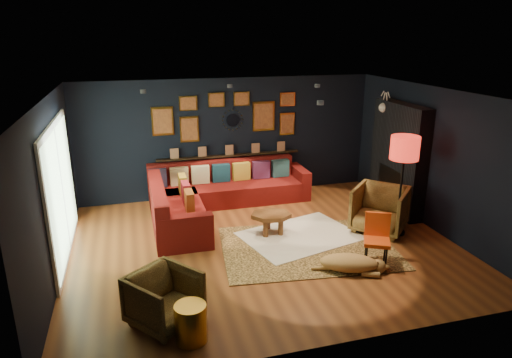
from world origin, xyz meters
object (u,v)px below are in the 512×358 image
object	(u,v)px
armchair_right	(380,207)
sectional	(210,196)
orange_chair	(377,235)
gold_stool	(191,323)
dog	(349,260)
pouf	(198,226)
coffee_table	(271,217)
armchair_left	(164,297)
floor_lamp	(404,152)

from	to	relation	value
armchair_right	sectional	bearing A→B (deg)	-167.68
sectional	orange_chair	distance (m)	3.61
gold_stool	dog	size ratio (longest dim) A/B	0.40
pouf	coffee_table	bearing A→B (deg)	-10.41
sectional	orange_chair	world-z (taller)	sectional
armchair_left	armchair_right	xyz separation A→B (m)	(4.05, 1.81, 0.08)
dog	gold_stool	bearing A→B (deg)	-136.21
pouf	floor_lamp	xyz separation A→B (m)	(3.54, -0.82, 1.34)
pouf	floor_lamp	distance (m)	3.87
pouf	orange_chair	size ratio (longest dim) A/B	0.65
armchair_left	orange_chair	bearing A→B (deg)	-26.47
armchair_left	orange_chair	distance (m)	3.43
pouf	gold_stool	size ratio (longest dim) A/B	1.13
sectional	coffee_table	distance (m)	1.65
coffee_table	gold_stool	size ratio (longest dim) A/B	1.77
gold_stool	floor_lamp	distance (m)	4.73
gold_stool	orange_chair	world-z (taller)	orange_chair
pouf	gold_stool	bearing A→B (deg)	-100.35
orange_chair	floor_lamp	distance (m)	1.70
sectional	gold_stool	bearing A→B (deg)	-103.21
armchair_left	floor_lamp	distance (m)	4.76
coffee_table	gold_stool	distance (m)	3.20
armchair_right	orange_chair	xyz separation A→B (m)	(-0.70, -1.11, 0.03)
pouf	floor_lamp	world-z (taller)	floor_lamp
pouf	floor_lamp	bearing A→B (deg)	-13.06
sectional	armchair_right	world-z (taller)	armchair_right
sectional	coffee_table	world-z (taller)	sectional
orange_chair	dog	world-z (taller)	orange_chair
sectional	floor_lamp	world-z (taller)	floor_lamp
pouf	armchair_right	size ratio (longest dim) A/B	0.58
armchair_left	gold_stool	world-z (taller)	armchair_left
sectional	orange_chair	xyz separation A→B (m)	(2.15, -2.90, 0.17)
armchair_right	gold_stool	bearing A→B (deg)	-104.94
armchair_right	orange_chair	bearing A→B (deg)	-77.53
coffee_table	dog	size ratio (longest dim) A/B	0.70
gold_stool	floor_lamp	size ratio (longest dim) A/B	0.26
pouf	orange_chair	xyz separation A→B (m)	(2.57, -1.74, 0.29)
sectional	orange_chair	bearing A→B (deg)	-53.51
coffee_table	armchair_right	distance (m)	2.01
armchair_right	floor_lamp	world-z (taller)	floor_lamp
armchair_right	dog	xyz separation A→B (m)	(-1.23, -1.25, -0.26)
pouf	dog	distance (m)	2.78
sectional	dog	world-z (taller)	sectional
coffee_table	orange_chair	distance (m)	1.98
armchair_left	pouf	bearing A→B (deg)	33.80
coffee_table	orange_chair	world-z (taller)	orange_chair
pouf	dog	world-z (taller)	dog
pouf	orange_chair	world-z (taller)	orange_chair
armchair_left	dog	bearing A→B (deg)	-27.12
sectional	armchair_left	distance (m)	3.80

